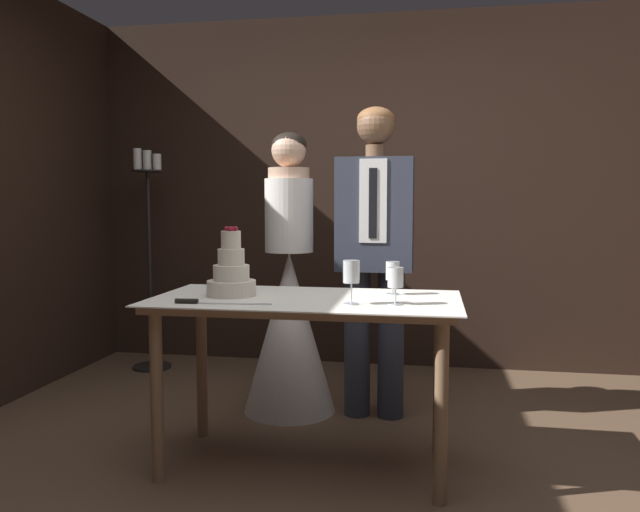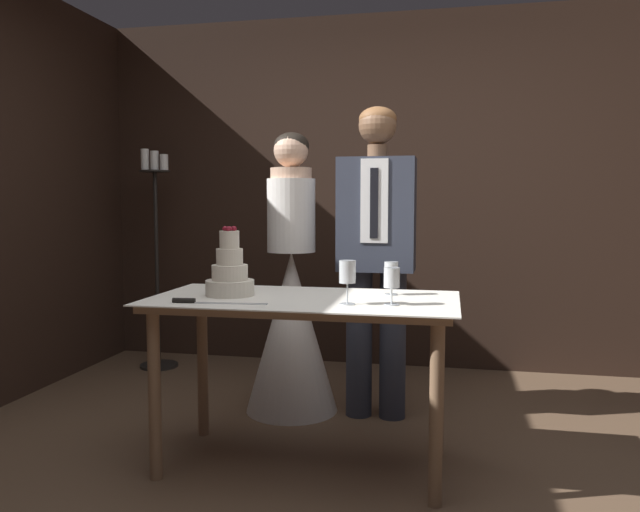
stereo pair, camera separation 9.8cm
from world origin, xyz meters
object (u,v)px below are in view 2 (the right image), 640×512
at_px(wine_glass_near, 347,274).
at_px(bride, 292,311).
at_px(cake_table, 303,319).
at_px(tiered_cake, 230,274).
at_px(wine_glass_middle, 392,279).
at_px(wine_glass_far, 391,273).
at_px(cake_knife, 201,302).
at_px(candle_stand, 156,256).
at_px(groom, 377,244).

relative_size(wine_glass_near, bride, 0.12).
bearing_deg(wine_glass_near, cake_table, 147.43).
bearing_deg(cake_table, tiered_cake, 179.80).
xyz_separation_m(wine_glass_near, wine_glass_middle, (0.19, 0.03, -0.02)).
height_order(tiered_cake, wine_glass_far, tiered_cake).
bearing_deg(wine_glass_middle, wine_glass_far, 95.77).
relative_size(cake_table, cake_knife, 3.34).
relative_size(cake_knife, wine_glass_far, 2.67).
height_order(bride, candle_stand, bride).
bearing_deg(cake_knife, groom, 51.61).
height_order(bride, groom, groom).
bearing_deg(candle_stand, wine_glass_far, -35.37).
height_order(tiered_cake, bride, bride).
bearing_deg(wine_glass_far, tiered_cake, -167.01).
xyz_separation_m(cake_table, bride, (-0.25, 0.75, -0.10)).
xyz_separation_m(cake_table, wine_glass_middle, (0.41, -0.12, 0.21)).
xyz_separation_m(wine_glass_near, candle_stand, (-1.70, 1.64, -0.09)).
height_order(wine_glass_near, wine_glass_far, wine_glass_near).
relative_size(wine_glass_near, candle_stand, 0.12).
relative_size(wine_glass_middle, bride, 0.10).
bearing_deg(groom, wine_glass_near, -91.32).
xyz_separation_m(cake_knife, wine_glass_near, (0.63, 0.10, 0.12)).
xyz_separation_m(cake_knife, groom, (0.65, 0.99, 0.19)).
distance_m(cake_table, wine_glass_far, 0.47).
distance_m(tiered_cake, wine_glass_far, 0.76).
height_order(wine_glass_middle, bride, bride).
relative_size(wine_glass_far, bride, 0.10).
distance_m(wine_glass_near, groom, 0.89).
height_order(cake_knife, bride, bride).
bearing_deg(wine_glass_near, groom, 88.68).
distance_m(wine_glass_middle, candle_stand, 2.48).
xyz_separation_m(cake_table, cake_knife, (-0.40, -0.25, 0.11)).
height_order(cake_table, tiered_cake, tiered_cake).
xyz_separation_m(cake_table, tiered_cake, (-0.36, 0.00, 0.20)).
bearing_deg(tiered_cake, bride, 81.85).
distance_m(wine_glass_middle, groom, 0.89).
relative_size(wine_glass_near, groom, 0.11).
height_order(wine_glass_near, groom, groom).
relative_size(cake_knife, wine_glass_near, 2.21).
xyz_separation_m(wine_glass_far, groom, (-0.14, 0.57, 0.10)).
bearing_deg(groom, bride, 179.95).
height_order(cake_knife, groom, groom).
distance_m(cake_table, bride, 0.79).
distance_m(cake_knife, bride, 1.02).
distance_m(tiered_cake, cake_knife, 0.27).
bearing_deg(tiered_cake, wine_glass_far, 12.99).
relative_size(wine_glass_near, wine_glass_middle, 1.19).
bearing_deg(tiered_cake, wine_glass_middle, -8.91).
xyz_separation_m(tiered_cake, bride, (0.11, 0.74, -0.30)).
relative_size(cake_table, candle_stand, 0.87).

